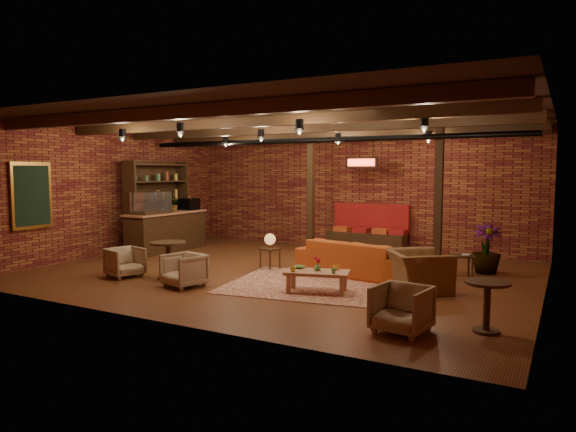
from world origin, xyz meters
The scene contains 29 objects.
floor centered at (0.00, 0.00, 0.00)m, with size 10.00×10.00×0.00m, color #38220E.
ceiling centered at (0.00, 0.00, 3.20)m, with size 10.00×8.00×0.02m, color black.
wall_back centered at (0.00, 4.00, 1.60)m, with size 10.00×0.02×3.20m, color maroon.
wall_front centered at (0.00, -4.00, 1.60)m, with size 10.00×0.02×3.20m, color maroon.
wall_left centered at (-5.00, 0.00, 1.60)m, with size 0.02×8.00×3.20m, color maroon.
wall_right centered at (5.00, 0.00, 1.60)m, with size 0.02×8.00×3.20m, color maroon.
ceiling_beams centered at (0.00, 0.00, 3.08)m, with size 9.80×6.40×0.22m, color black, non-canonical shape.
ceiling_pipe centered at (0.00, 1.60, 2.85)m, with size 0.12×0.12×9.60m, color black.
post_left centered at (-0.60, 2.60, 1.60)m, with size 0.16×0.16×3.20m, color black.
post_right centered at (2.80, 2.00, 1.60)m, with size 0.16×0.16×3.20m, color black.
service_counter centered at (-4.10, 1.00, 0.80)m, with size 0.80×2.50×1.60m, color black, non-canonical shape.
plant_counter centered at (-4.00, 1.20, 1.22)m, with size 0.35×0.39×0.30m, color #337F33.
shelving_hutch centered at (-4.50, 1.10, 1.20)m, with size 0.52×2.00×2.40m, color black, non-canonical shape.
chalkboard_menu centered at (-4.93, -2.30, 1.60)m, with size 0.08×0.96×1.46m, color black.
banquette centered at (0.60, 3.55, 0.50)m, with size 2.10×0.70×1.00m, color maroon, non-canonical shape.
service_sign centered at (0.60, 3.10, 2.35)m, with size 0.86×0.06×0.30m, color #F73718.
ceiling_spotlights centered at (0.00, 0.00, 2.86)m, with size 6.40×4.40×0.28m, color black, non-canonical shape.
rug centered at (1.33, -0.77, 0.01)m, with size 3.48×2.66×0.01m, color maroon.
sofa centered at (1.54, 0.38, 0.36)m, with size 2.47×0.96×0.72m, color #A64517.
coffee_table centered at (1.46, -1.34, 0.34)m, with size 1.22×0.83×0.63m.
side_table_lamp centered at (-0.38, 0.15, 0.59)m, with size 0.45×0.45×0.78m.
round_table_left centered at (-1.62, -1.71, 0.50)m, with size 0.71×0.71×0.74m.
armchair_a centered at (-2.52, -1.98, 0.33)m, with size 0.64×0.60×0.65m, color #BBAF91.
armchair_b centered at (-0.88, -2.11, 0.34)m, with size 0.66×0.61×0.68m, color #BBAF91.
armchair_right centered at (3.00, -0.36, 0.48)m, with size 1.09×0.71×0.96m, color brown.
side_table_book centered at (3.47, 1.17, 0.43)m, with size 0.54×0.54×0.49m.
round_table_right centered at (4.40, -2.28, 0.46)m, with size 0.58×0.58×0.68m.
armchair_far centered at (3.42, -2.83, 0.35)m, with size 0.68×0.63×0.70m, color #BBAF91.
plant_tall centered at (3.83, 1.90, 1.54)m, with size 1.73×1.73×3.08m, color #4C7F4C.
Camera 1 is at (5.29, -9.36, 2.13)m, focal length 32.00 mm.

